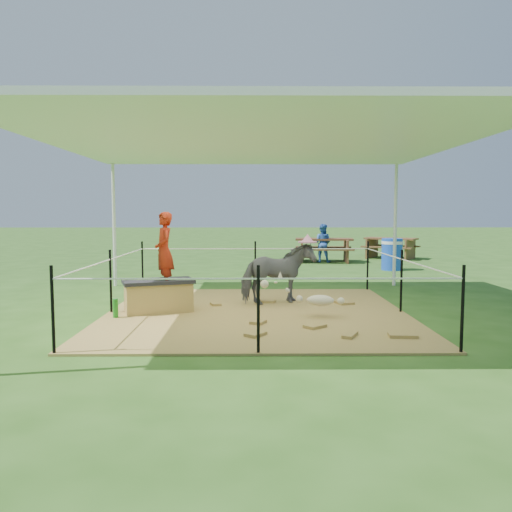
{
  "coord_description": "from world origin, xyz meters",
  "views": [
    {
      "loc": [
        -0.07,
        -7.64,
        1.57
      ],
      "look_at": [
        0.0,
        0.6,
        0.85
      ],
      "focal_mm": 35.0,
      "sensor_mm": 36.0,
      "label": 1
    }
  ],
  "objects_px": {
    "straw_bale": "(159,297)",
    "green_bottle": "(115,308)",
    "distant_person": "(322,243)",
    "picnic_table_far": "(391,248)",
    "woman": "(164,244)",
    "pony": "(278,274)",
    "foal": "(320,298)",
    "picnic_table_near": "(324,250)",
    "trash_barrel": "(392,254)"
  },
  "relations": [
    {
      "from": "green_bottle",
      "to": "foal",
      "type": "distance_m",
      "value": 3.02
    },
    {
      "from": "pony",
      "to": "picnic_table_near",
      "type": "xyz_separation_m",
      "value": [
        1.87,
        7.48,
        -0.17
      ]
    },
    {
      "from": "foal",
      "to": "trash_barrel",
      "type": "relative_size",
      "value": 1.15
    },
    {
      "from": "pony",
      "to": "foal",
      "type": "height_order",
      "value": "pony"
    },
    {
      "from": "green_bottle",
      "to": "picnic_table_far",
      "type": "distance_m",
      "value": 11.87
    },
    {
      "from": "woman",
      "to": "picnic_table_near",
      "type": "distance_m",
      "value": 8.94
    },
    {
      "from": "picnic_table_near",
      "to": "green_bottle",
      "type": "bearing_deg",
      "value": -110.91
    },
    {
      "from": "green_bottle",
      "to": "distant_person",
      "type": "height_order",
      "value": "distant_person"
    },
    {
      "from": "green_bottle",
      "to": "trash_barrel",
      "type": "bearing_deg",
      "value": 47.11
    },
    {
      "from": "picnic_table_near",
      "to": "picnic_table_far",
      "type": "bearing_deg",
      "value": 31.26
    },
    {
      "from": "straw_bale",
      "to": "pony",
      "type": "distance_m",
      "value": 2.02
    },
    {
      "from": "distant_person",
      "to": "pony",
      "type": "bearing_deg",
      "value": 96.23
    },
    {
      "from": "green_bottle",
      "to": "picnic_table_near",
      "type": "relative_size",
      "value": 0.15
    },
    {
      "from": "trash_barrel",
      "to": "green_bottle",
      "type": "bearing_deg",
      "value": -132.89
    },
    {
      "from": "pony",
      "to": "foal",
      "type": "distance_m",
      "value": 1.23
    },
    {
      "from": "foal",
      "to": "distant_person",
      "type": "bearing_deg",
      "value": 91.64
    },
    {
      "from": "foal",
      "to": "straw_bale",
      "type": "bearing_deg",
      "value": -179.7
    },
    {
      "from": "straw_bale",
      "to": "foal",
      "type": "height_order",
      "value": "foal"
    },
    {
      "from": "woman",
      "to": "foal",
      "type": "relative_size",
      "value": 1.21
    },
    {
      "from": "foal",
      "to": "woman",
      "type": "bearing_deg",
      "value": 179.91
    },
    {
      "from": "foal",
      "to": "picnic_table_far",
      "type": "xyz_separation_m",
      "value": [
        3.75,
        9.72,
        0.05
      ]
    },
    {
      "from": "woman",
      "to": "distant_person",
      "type": "height_order",
      "value": "woman"
    },
    {
      "from": "green_bottle",
      "to": "trash_barrel",
      "type": "height_order",
      "value": "trash_barrel"
    },
    {
      "from": "trash_barrel",
      "to": "distant_person",
      "type": "bearing_deg",
      "value": 127.13
    },
    {
      "from": "woman",
      "to": "trash_barrel",
      "type": "height_order",
      "value": "woman"
    },
    {
      "from": "distant_person",
      "to": "trash_barrel",
      "type": "bearing_deg",
      "value": 147.09
    },
    {
      "from": "straw_bale",
      "to": "pony",
      "type": "relative_size",
      "value": 0.82
    },
    {
      "from": "straw_bale",
      "to": "foal",
      "type": "xyz_separation_m",
      "value": [
        2.47,
        -0.42,
        0.05
      ]
    },
    {
      "from": "straw_bale",
      "to": "green_bottle",
      "type": "xyz_separation_m",
      "value": [
        -0.55,
        -0.45,
        -0.08
      ]
    },
    {
      "from": "foal",
      "to": "trash_barrel",
      "type": "bearing_deg",
      "value": 75.59
    },
    {
      "from": "distant_person",
      "to": "picnic_table_far",
      "type": "bearing_deg",
      "value": -132.22
    },
    {
      "from": "woman",
      "to": "green_bottle",
      "type": "bearing_deg",
      "value": -74.71
    },
    {
      "from": "green_bottle",
      "to": "pony",
      "type": "bearing_deg",
      "value": 24.07
    },
    {
      "from": "woman",
      "to": "pony",
      "type": "height_order",
      "value": "woman"
    },
    {
      "from": "pony",
      "to": "green_bottle",
      "type": "bearing_deg",
      "value": 92.2
    },
    {
      "from": "pony",
      "to": "picnic_table_near",
      "type": "distance_m",
      "value": 7.72
    },
    {
      "from": "picnic_table_far",
      "to": "pony",
      "type": "bearing_deg",
      "value": -83.96
    },
    {
      "from": "woman",
      "to": "distant_person",
      "type": "relative_size",
      "value": 0.99
    },
    {
      "from": "trash_barrel",
      "to": "woman",
      "type": "bearing_deg",
      "value": -131.65
    },
    {
      "from": "green_bottle",
      "to": "picnic_table_near",
      "type": "xyz_separation_m",
      "value": [
        4.31,
        8.58,
        0.21
      ]
    },
    {
      "from": "trash_barrel",
      "to": "picnic_table_near",
      "type": "height_order",
      "value": "trash_barrel"
    },
    {
      "from": "picnic_table_far",
      "to": "distant_person",
      "type": "height_order",
      "value": "distant_person"
    },
    {
      "from": "green_bottle",
      "to": "distant_person",
      "type": "relative_size",
      "value": 0.23
    },
    {
      "from": "woman",
      "to": "picnic_table_far",
      "type": "bearing_deg",
      "value": 127.24
    },
    {
      "from": "picnic_table_far",
      "to": "picnic_table_near",
      "type": "bearing_deg",
      "value": -121.9
    },
    {
      "from": "trash_barrel",
      "to": "picnic_table_near",
      "type": "xyz_separation_m",
      "value": [
        -1.53,
        2.29,
        -0.06
      ]
    },
    {
      "from": "trash_barrel",
      "to": "picnic_table_near",
      "type": "relative_size",
      "value": 0.48
    },
    {
      "from": "straw_bale",
      "to": "woman",
      "type": "bearing_deg",
      "value": -0.0
    },
    {
      "from": "foal",
      "to": "picnic_table_near",
      "type": "height_order",
      "value": "picnic_table_near"
    },
    {
      "from": "woman",
      "to": "pony",
      "type": "xyz_separation_m",
      "value": [
        1.79,
        0.64,
        -0.53
      ]
    }
  ]
}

